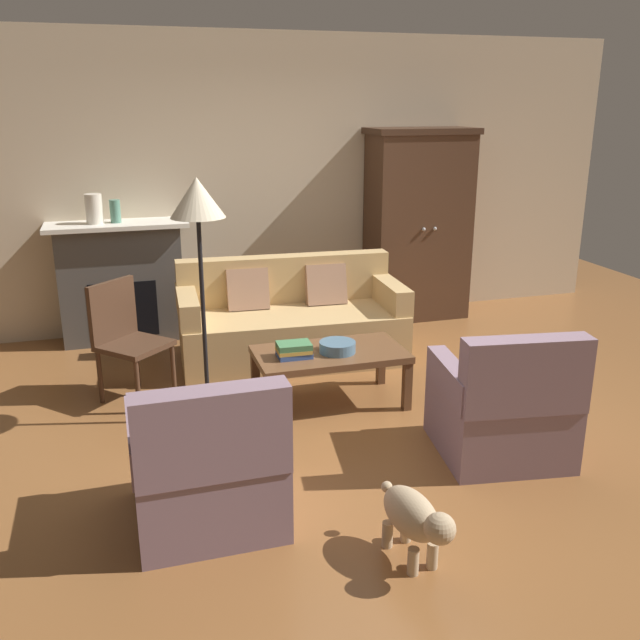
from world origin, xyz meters
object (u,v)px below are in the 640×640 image
object	(u,v)px
couch	(291,323)
mantel_vase_cream	(94,209)
floor_lamp	(198,213)
mantel_vase_jade	(115,211)
armchair_near_left	(208,470)
fruit_bowl	(337,347)
side_chair_wooden	(125,333)
fireplace	(121,281)
dog	(414,517)
coffee_table	(330,358)
armchair_near_right	(503,410)
armoire	(418,225)
book_stack	(294,350)

from	to	relation	value
couch	mantel_vase_cream	world-z (taller)	mantel_vase_cream
mantel_vase_cream	floor_lamp	world-z (taller)	floor_lamp
mantel_vase_jade	armchair_near_left	xyz separation A→B (m)	(0.34, -3.22, -0.91)
fruit_bowl	mantel_vase_cream	distance (m)	2.70
couch	side_chair_wooden	world-z (taller)	side_chair_wooden
fireplace	fruit_bowl	xyz separation A→B (m)	(1.46, -2.00, -0.11)
mantel_vase_cream	dog	bearing A→B (deg)	-69.58
mantel_vase_cream	armchair_near_left	xyz separation A→B (m)	(0.52, -3.22, -0.94)
floor_lamp	side_chair_wooden	bearing A→B (deg)	130.80
fireplace	fruit_bowl	distance (m)	2.48
couch	mantel_vase_jade	distance (m)	1.89
coffee_table	fruit_bowl	world-z (taller)	fruit_bowl
couch	coffee_table	bearing A→B (deg)	-88.16
fireplace	armchair_near_right	xyz separation A→B (m)	(2.23, -3.03, -0.25)
armchair_near_right	dog	size ratio (longest dim) A/B	1.55
armchair_near_right	mantel_vase_cream	bearing A→B (deg)	128.64
armchair_near_right	dog	xyz separation A→B (m)	(-0.98, -0.83, -0.07)
mantel_vase_cream	dog	size ratio (longest dim) A/B	0.46
fruit_bowl	armoire	bearing A→B (deg)	52.34
coffee_table	mantel_vase_jade	bearing A→B (deg)	126.02
armchair_near_left	couch	bearing A→B (deg)	65.62
armchair_near_left	dog	world-z (taller)	armchair_near_left
couch	fruit_bowl	size ratio (longest dim) A/B	7.35
book_stack	mantel_vase_cream	bearing A→B (deg)	123.39
armoire	coffee_table	bearing A→B (deg)	-129.04
book_stack	armchair_near_right	distance (m)	1.51
fireplace	dog	distance (m)	4.07
fireplace	book_stack	xyz separation A→B (m)	(1.13, -2.01, -0.10)
floor_lamp	fruit_bowl	bearing A→B (deg)	-0.35
armchair_near_left	book_stack	bearing A→B (deg)	57.14
mantel_vase_cream	dog	xyz separation A→B (m)	(1.43, -3.85, -1.01)
fruit_bowl	armchair_near_left	bearing A→B (deg)	-132.22
couch	mantel_vase_jade	bearing A→B (deg)	146.41
dog	side_chair_wooden	bearing A→B (deg)	117.14
armoire	side_chair_wooden	distance (m)	3.27
side_chair_wooden	floor_lamp	xyz separation A→B (m)	(0.52, -0.60, 0.97)
dog	fireplace	bearing A→B (deg)	107.96
armchair_near_left	side_chair_wooden	world-z (taller)	side_chair_wooden
fruit_bowl	mantel_vase_cream	world-z (taller)	mantel_vase_cream
fruit_bowl	armchair_near_right	distance (m)	1.29
book_stack	mantel_vase_jade	bearing A→B (deg)	119.63
armchair_near_left	mantel_vase_cream	bearing A→B (deg)	99.16
coffee_table	fruit_bowl	distance (m)	0.11
fruit_bowl	side_chair_wooden	size ratio (longest dim) A/B	0.30
book_stack	mantel_vase_jade	distance (m)	2.41
couch	armchair_near_left	bearing A→B (deg)	-114.38
armchair_near_left	dog	xyz separation A→B (m)	(0.91, -0.62, -0.07)
coffee_table	armchair_near_left	world-z (taller)	armchair_near_left
fireplace	mantel_vase_jade	world-z (taller)	mantel_vase_jade
coffee_table	mantel_vase_jade	xyz separation A→B (m)	(-1.42, 1.95, 0.86)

